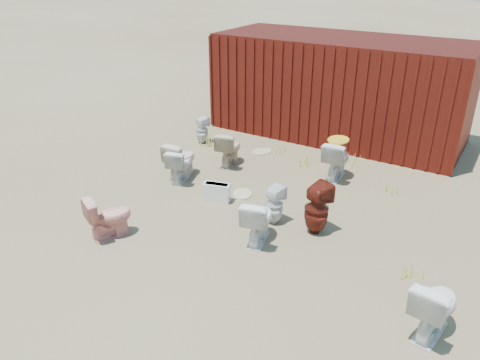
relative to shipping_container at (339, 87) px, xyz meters
The scene contains 22 objects.
ground 5.34m from the shipping_container, 90.00° to the right, with size 100.00×100.00×0.00m, color brown.
shipping_container is the anchor object (origin of this frame).
toilet_front_a 4.65m from the shipping_container, 110.66° to the right, with size 0.39×0.69×0.70m, color white.
toilet_front_pink 6.70m from the shipping_container, 101.05° to the right, with size 0.41×0.71×0.73m, color #F69D8E.
toilet_front_c 5.49m from the shipping_container, 81.34° to the right, with size 0.43×0.75×0.76m, color white.
toilet_front_maroon 4.95m from the shipping_container, 72.18° to the right, with size 0.39×0.40×0.87m, color #611B10.
toilet_front_e 7.07m from the shipping_container, 59.18° to the right, with size 0.44×0.78×0.79m, color white.
toilet_back_a 3.53m from the shipping_container, 137.13° to the right, with size 0.30×0.30×0.66m, color white.
toilet_back_beige_left 3.42m from the shipping_container, 111.64° to the right, with size 0.43×0.75×0.77m, color beige.
toilet_back_beige_right 4.54m from the shipping_container, 112.60° to the right, with size 0.44×0.76×0.78m, color beige.
toilet_back_yellowlid 2.79m from the shipping_container, 68.39° to the right, with size 0.45×0.80×0.81m, color white.
toilet_back_e 4.88m from the shipping_container, 80.83° to the right, with size 0.31×0.32×0.69m, color white.
yellow_lid 2.71m from the shipping_container, 68.39° to the right, with size 0.41×0.52×0.03m, color gold.
loose_tank 4.75m from the shipping_container, 96.20° to the right, with size 0.50×0.20×0.35m, color silver.
loose_lid_near 2.60m from the shipping_container, 114.94° to the right, with size 0.38×0.49×0.02m, color #C3B08D.
loose_lid_far 4.32m from the shipping_container, 93.13° to the right, with size 0.36×0.47×0.02m, color beige.
weed_clump_a 3.61m from the shipping_container, 132.79° to the right, with size 0.36×0.36×0.34m, color #C6C54F.
weed_clump_b 2.50m from the shipping_container, 85.73° to the right, with size 0.32×0.32×0.26m, color #C6C54F.
weed_clump_c 3.52m from the shipping_container, 48.66° to the right, with size 0.36×0.36×0.32m, color #C6C54F.
weed_clump_d 2.26m from the shipping_container, 107.84° to the right, with size 0.30×0.30×0.24m, color #C6C54F.
weed_clump_e 2.27m from the shipping_container, 58.14° to the right, with size 0.34×0.34×0.26m, color #C6C54F.
weed_clump_f 6.06m from the shipping_container, 57.94° to the right, with size 0.28×0.28×0.21m, color #C6C54F.
Camera 1 is at (3.94, -5.70, 4.13)m, focal length 35.00 mm.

